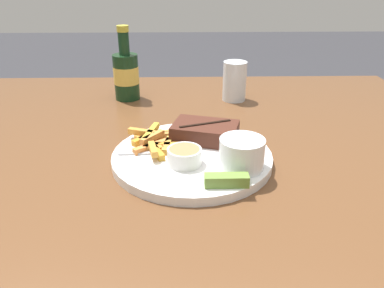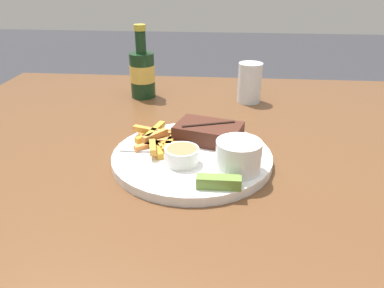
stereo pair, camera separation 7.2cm
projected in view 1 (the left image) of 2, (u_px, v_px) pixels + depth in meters
name	position (u px, v px, depth m)	size (l,w,h in m)	color
dining_table	(192.00, 190.00, 0.77)	(1.32, 1.22, 0.72)	brown
dinner_plate	(192.00, 157.00, 0.73)	(0.31, 0.31, 0.02)	white
steak_portion	(205.00, 132.00, 0.78)	(0.15, 0.12, 0.04)	#472319
fries_pile	(154.00, 141.00, 0.76)	(0.12, 0.15, 0.02)	orange
coleslaw_cup	(242.00, 152.00, 0.67)	(0.08, 0.08, 0.06)	white
dipping_sauce_cup	(184.00, 156.00, 0.69)	(0.06, 0.06, 0.03)	silver
pickle_spear	(227.00, 180.00, 0.62)	(0.07, 0.02, 0.02)	olive
fork_utensil	(150.00, 153.00, 0.73)	(0.13, 0.01, 0.00)	#B7B7BC
knife_utensil	(186.00, 143.00, 0.77)	(0.05, 0.16, 0.01)	#B7B7BC
beer_bottle	(126.00, 74.00, 1.05)	(0.07, 0.07, 0.20)	#143319
drinking_glass	(235.00, 81.00, 1.05)	(0.07, 0.07, 0.11)	silver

